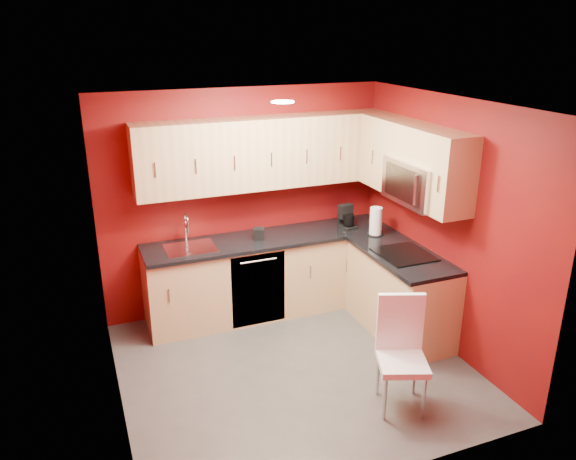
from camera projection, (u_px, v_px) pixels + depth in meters
floor at (295, 368)px, 5.39m from camera, size 3.20×3.20×0.00m
ceiling at (296, 104)px, 4.53m from camera, size 3.20×3.20×0.00m
wall_back at (244, 201)px, 6.27m from camera, size 3.20×0.00×3.20m
wall_front at (383, 327)px, 3.65m from camera, size 3.20×0.00×3.20m
wall_left at (107, 276)px, 4.41m from camera, size 0.00×3.00×3.00m
wall_right at (445, 225)px, 5.52m from camera, size 0.00×3.00×3.00m
base_cabinets_back at (271, 275)px, 6.36m from camera, size 2.80×0.60×0.87m
base_cabinets_right at (400, 294)px, 5.91m from camera, size 0.60×1.30×0.87m
countertop_back at (271, 238)px, 6.19m from camera, size 2.80×0.63×0.04m
countertop_right at (402, 255)px, 5.74m from camera, size 0.63×1.27×0.04m
upper_cabinets_back at (266, 152)px, 5.99m from camera, size 2.80×0.35×0.75m
upper_cabinets_right at (410, 154)px, 5.62m from camera, size 0.35×1.55×0.75m
microwave at (419, 182)px, 5.48m from camera, size 0.42×0.76×0.42m
cooktop at (404, 254)px, 5.70m from camera, size 0.50×0.55×0.01m
sink at (190, 244)px, 5.87m from camera, size 0.52×0.42×0.35m
dishwasher_front at (258, 290)px, 6.02m from camera, size 0.60×0.02×0.82m
downlight at (283, 102)px, 4.80m from camera, size 0.20×0.20×0.01m
coffee_maker at (348, 217)px, 6.41m from camera, size 0.19×0.23×0.26m
napkin_holder at (259, 234)px, 6.09m from camera, size 0.14×0.14×0.12m
paper_towel at (376, 221)px, 6.19m from camera, size 0.23×0.23×0.32m
dining_chair at (403, 357)px, 4.69m from camera, size 0.52×0.53×0.99m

